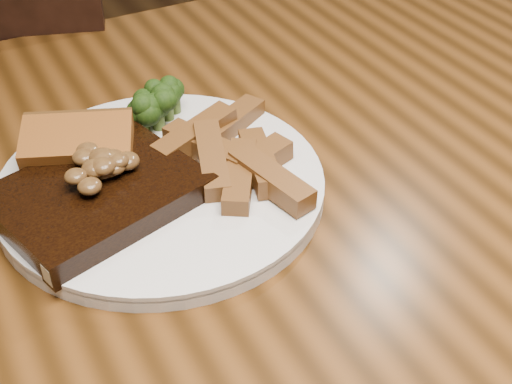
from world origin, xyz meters
TOP-DOWN VIEW (x-y plane):
  - dining_table at (0.00, 0.00)m, footprint 1.60×0.90m
  - plate at (-0.06, 0.08)m, footprint 0.35×0.35m
  - steak at (-0.12, 0.07)m, footprint 0.19×0.16m
  - steak_bone at (-0.12, 0.01)m, footprint 0.13×0.05m
  - mushroom_pile at (-0.11, 0.08)m, footprint 0.06×0.06m
  - garlic_bread at (-0.12, 0.13)m, footprint 0.11×0.09m
  - potato_wedges at (-0.00, 0.07)m, footprint 0.11×0.11m
  - broccoli_cluster at (-0.02, 0.16)m, footprint 0.07×0.07m

SIDE VIEW (x-z plane):
  - dining_table at x=0.00m, z-range 0.28..1.03m
  - plate at x=-0.06m, z-range 0.75..0.76m
  - steak_bone at x=-0.12m, z-range 0.76..0.78m
  - garlic_bread at x=-0.12m, z-range 0.76..0.78m
  - steak at x=-0.12m, z-range 0.76..0.79m
  - potato_wedges at x=0.00m, z-range 0.76..0.79m
  - broccoli_cluster at x=-0.02m, z-range 0.76..0.80m
  - mushroom_pile at x=-0.11m, z-range 0.79..0.81m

